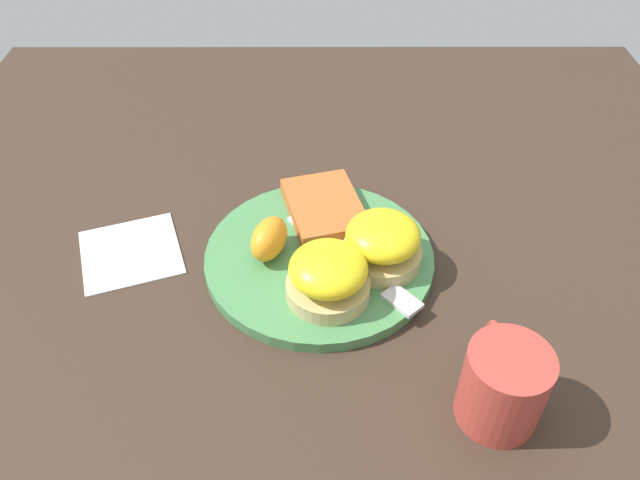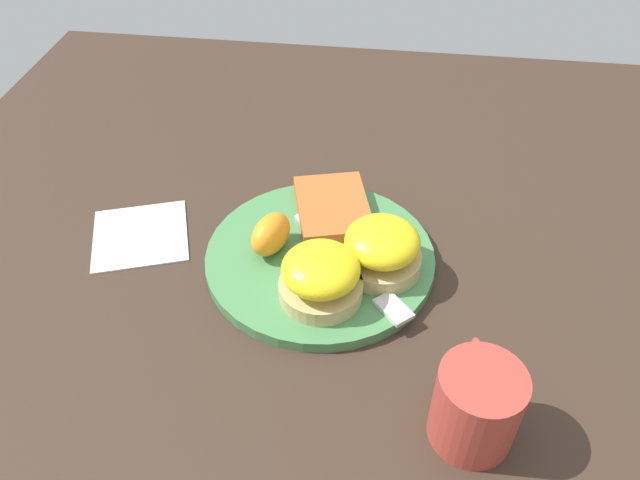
{
  "view_description": "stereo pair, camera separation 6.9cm",
  "coord_description": "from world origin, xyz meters",
  "px_view_note": "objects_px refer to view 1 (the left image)",
  "views": [
    {
      "loc": [
        -0.51,
        0.0,
        0.5
      ],
      "look_at": [
        0.0,
        0.0,
        0.03
      ],
      "focal_mm": 35.0,
      "sensor_mm": 36.0,
      "label": 1
    },
    {
      "loc": [
        -0.5,
        -0.07,
        0.5
      ],
      "look_at": [
        0.0,
        0.0,
        0.03
      ],
      "focal_mm": 35.0,
      "sensor_mm": 36.0,
      "label": 2
    }
  ],
  "objects_px": {
    "sandwich_benedict_left": "(329,276)",
    "sandwich_benedict_right": "(383,243)",
    "cup": "(504,385)",
    "fork": "(359,268)",
    "orange_wedge": "(270,236)",
    "hashbrown_patty": "(325,208)"
  },
  "relations": [
    {
      "from": "orange_wedge",
      "to": "hashbrown_patty",
      "type": "bearing_deg",
      "value": -44.2
    },
    {
      "from": "sandwich_benedict_right",
      "to": "fork",
      "type": "relative_size",
      "value": 0.55
    },
    {
      "from": "hashbrown_patty",
      "to": "sandwich_benedict_left",
      "type": "bearing_deg",
      "value": -178.81
    },
    {
      "from": "orange_wedge",
      "to": "sandwich_benedict_right",
      "type": "bearing_deg",
      "value": -97.8
    },
    {
      "from": "sandwich_benedict_right",
      "to": "cup",
      "type": "relative_size",
      "value": 0.86
    },
    {
      "from": "orange_wedge",
      "to": "fork",
      "type": "bearing_deg",
      "value": -106.78
    },
    {
      "from": "fork",
      "to": "sandwich_benedict_left",
      "type": "bearing_deg",
      "value": 137.41
    },
    {
      "from": "orange_wedge",
      "to": "fork",
      "type": "distance_m",
      "value": 0.1
    },
    {
      "from": "orange_wedge",
      "to": "fork",
      "type": "height_order",
      "value": "orange_wedge"
    },
    {
      "from": "orange_wedge",
      "to": "cup",
      "type": "bearing_deg",
      "value": -132.72
    },
    {
      "from": "sandwich_benedict_right",
      "to": "cup",
      "type": "distance_m",
      "value": 0.2
    },
    {
      "from": "sandwich_benedict_right",
      "to": "fork",
      "type": "distance_m",
      "value": 0.04
    },
    {
      "from": "hashbrown_patty",
      "to": "fork",
      "type": "bearing_deg",
      "value": -158.52
    },
    {
      "from": "fork",
      "to": "cup",
      "type": "xyz_separation_m",
      "value": [
        -0.17,
        -0.12,
        0.02
      ]
    },
    {
      "from": "sandwich_benedict_right",
      "to": "cup",
      "type": "bearing_deg",
      "value": -153.37
    },
    {
      "from": "orange_wedge",
      "to": "fork",
      "type": "relative_size",
      "value": 0.38
    },
    {
      "from": "sandwich_benedict_left",
      "to": "sandwich_benedict_right",
      "type": "xyz_separation_m",
      "value": [
        0.05,
        -0.06,
        0.0
      ]
    },
    {
      "from": "cup",
      "to": "fork",
      "type": "bearing_deg",
      "value": 34.61
    },
    {
      "from": "hashbrown_patty",
      "to": "cup",
      "type": "xyz_separation_m",
      "value": [
        -0.26,
        -0.15,
        0.02
      ]
    },
    {
      "from": "sandwich_benedict_left",
      "to": "orange_wedge",
      "type": "height_order",
      "value": "sandwich_benedict_left"
    },
    {
      "from": "orange_wedge",
      "to": "cup",
      "type": "relative_size",
      "value": 0.59
    },
    {
      "from": "sandwich_benedict_left",
      "to": "sandwich_benedict_right",
      "type": "bearing_deg",
      "value": -50.11
    }
  ]
}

